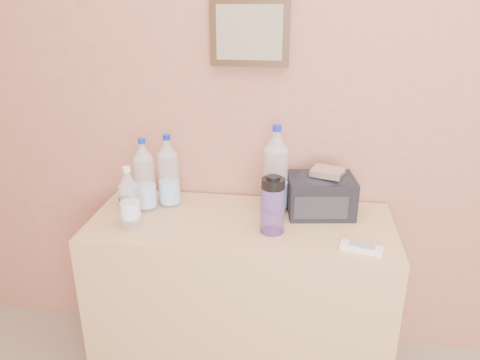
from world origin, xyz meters
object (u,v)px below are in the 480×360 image
pet_large_a (145,178)px  pet_small (130,202)px  sunglasses (134,202)px  toiletry_bag (321,193)px  foil_packet (327,172)px  dresser (241,299)px  nalgene_bottle (273,205)px  pet_large_c (276,174)px  ac_remote (362,248)px  pet_large_b (169,175)px

pet_large_a → pet_small: (-0.00, -0.17, -0.02)m
sunglasses → toiletry_bag: bearing=7.0°
foil_packet → dresser: bearing=-164.3°
nalgene_bottle → toiletry_bag: nalgene_bottle is taller
pet_large_c → ac_remote: (0.31, -0.28, -0.15)m
pet_large_b → pet_small: size_ratio=1.24×
pet_large_b → dresser: bearing=-19.4°
toiletry_bag → foil_packet: bearing=-58.0°
pet_large_c → foil_packet: (0.20, -0.03, 0.03)m
sunglasses → toiletry_bag: toiletry_bag is taller
nalgene_bottle → foil_packet: size_ratio=1.89×
pet_large_a → nalgene_bottle: 0.53m
pet_large_b → foil_packet: size_ratio=2.60×
nalgene_bottle → ac_remote: bearing=-17.3°
sunglasses → ac_remote: 0.92m
nalgene_bottle → foil_packet: (0.19, 0.16, 0.08)m
pet_large_b → nalgene_bottle: bearing=-22.2°
dresser → pet_large_a: (-0.39, 0.06, 0.49)m
pet_large_a → sunglasses: 0.13m
pet_large_b → pet_large_a: bearing=-149.4°
pet_small → nalgene_bottle: 0.52m
nalgene_bottle → foil_packet: bearing=39.1°
nalgene_bottle → pet_small: bearing=-175.4°
pet_small → foil_packet: pet_small is taller
nalgene_bottle → pet_large_c: bearing=90.9°
pet_large_b → pet_large_c: 0.43m
pet_large_a → toiletry_bag: bearing=4.3°
dresser → nalgene_bottle: 0.49m
pet_large_c → ac_remote: pet_large_c is taller
pet_small → toiletry_bag: bearing=17.6°
sunglasses → ac_remote: sunglasses is taller
nalgene_bottle → toiletry_bag: 0.25m
pet_large_a → sunglasses: pet_large_a is taller
pet_large_b → sunglasses: 0.19m
foil_packet → pet_small: bearing=-164.4°
nalgene_bottle → ac_remote: 0.34m
pet_large_c → dresser: bearing=-135.8°
nalgene_bottle → sunglasses: size_ratio=1.76×
toiletry_bag → foil_packet: 0.10m
pet_large_b → ac_remote: (0.74, -0.27, -0.12)m
pet_small → sunglasses: pet_small is taller
pet_large_c → foil_packet: bearing=-8.2°
nalgene_bottle → pet_large_a: bearing=166.2°
pet_large_c → nalgene_bottle: pet_large_c is taller
pet_small → foil_packet: bearing=15.6°
pet_large_a → foil_packet: size_ratio=2.57×
pet_large_b → foil_packet: bearing=-1.8°
pet_large_a → sunglasses: (-0.06, 0.02, -0.11)m
pet_large_b → pet_large_c: size_ratio=0.85×
pet_small → ac_remote: 0.84m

